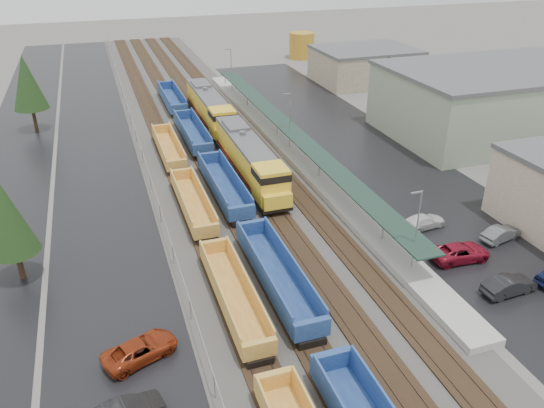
{
  "coord_description": "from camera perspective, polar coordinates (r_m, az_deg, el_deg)",
  "views": [
    {
      "loc": [
        -13.78,
        -11.94,
        26.25
      ],
      "look_at": [
        1.2,
        32.61,
        2.0
      ],
      "focal_mm": 35.0,
      "sensor_mm": 36.0,
      "label": 1
    }
  ],
  "objects": [
    {
      "name": "parked_car_east_b",
      "position": [
        50.3,
        19.57,
        -4.93
      ],
      "size": [
        2.85,
        5.59,
        1.51
      ],
      "primitive_type": "imported",
      "rotation": [
        0.0,
        0.0,
        1.51
      ],
      "color": "maroon",
      "rests_on": "ground"
    },
    {
      "name": "tree_west_near",
      "position": [
        47.37,
        -26.53,
        -1.37
      ],
      "size": [
        3.96,
        3.96,
        9.0
      ],
      "color": "#332316",
      "rests_on": "ground"
    },
    {
      "name": "parked_car_west_c",
      "position": [
        38.71,
        -13.99,
        -14.96
      ],
      "size": [
        4.17,
        5.75,
        1.45
      ],
      "primitive_type": "imported",
      "rotation": [
        0.0,
        0.0,
        1.95
      ],
      "color": "maroon",
      "rests_on": "ground"
    },
    {
      "name": "parked_car_east_a",
      "position": [
        47.36,
        24.13,
        -8.0
      ],
      "size": [
        1.91,
        4.75,
        1.54
      ],
      "primitive_type": "imported",
      "rotation": [
        0.0,
        0.0,
        1.63
      ],
      "color": "black",
      "rests_on": "ground"
    },
    {
      "name": "locomotive_lead",
      "position": [
        61.88,
        -2.37,
        4.8
      ],
      "size": [
        3.3,
        21.75,
        4.92
      ],
      "color": "black",
      "rests_on": "ground"
    },
    {
      "name": "well_string_blue",
      "position": [
        50.97,
        -2.78,
        -2.16
      ],
      "size": [
        2.78,
        105.9,
        2.47
      ],
      "color": "navy",
      "rests_on": "ground"
    },
    {
      "name": "locomotive_trail",
      "position": [
        81.1,
        -6.65,
        10.16
      ],
      "size": [
        3.3,
        21.75,
        4.92
      ],
      "color": "black",
      "rests_on": "ground"
    },
    {
      "name": "chainlink_fence",
      "position": [
        74.69,
        -14.35,
        7.17
      ],
      "size": [
        0.08,
        160.04,
        2.02
      ],
      "color": "gray",
      "rests_on": "ground"
    },
    {
      "name": "distant_hills",
      "position": [
        231.69,
        -4.08,
        20.73
      ],
      "size": [
        301.0,
        140.0,
        25.2
      ],
      "color": "#4A5C47",
      "rests_on": "ground"
    },
    {
      "name": "well_string_yellow",
      "position": [
        41.84,
        -4.16,
        -9.7
      ],
      "size": [
        2.5,
        80.13,
        2.21
      ],
      "color": "#BE7C34",
      "rests_on": "ground"
    },
    {
      "name": "parked_car_east_e",
      "position": [
        54.82,
        23.39,
        -2.95
      ],
      "size": [
        2.39,
        4.48,
        1.4
      ],
      "primitive_type": "imported",
      "rotation": [
        0.0,
        0.0,
        1.79
      ],
      "color": "#545859",
      "rests_on": "ground"
    },
    {
      "name": "ballast_strip",
      "position": [
        77.79,
        -7.34,
        7.38
      ],
      "size": [
        20.0,
        160.0,
        0.08
      ],
      "primitive_type": "cube",
      "color": "#302D2B",
      "rests_on": "ground"
    },
    {
      "name": "trackbed",
      "position": [
        77.75,
        -7.35,
        7.46
      ],
      "size": [
        14.6,
        160.0,
        0.22
      ],
      "color": "black",
      "rests_on": "ground"
    },
    {
      "name": "industrial_buildings",
      "position": [
        80.49,
        22.53,
        9.36
      ],
      "size": [
        32.52,
        75.3,
        9.5
      ],
      "color": "tan",
      "rests_on": "ground"
    },
    {
      "name": "station_platform",
      "position": [
        70.92,
        1.89,
        6.19
      ],
      "size": [
        3.0,
        80.0,
        8.0
      ],
      "color": "#9E9B93",
      "rests_on": "ground"
    },
    {
      "name": "parked_car_east_c",
      "position": [
        54.52,
        15.98,
        -1.82
      ],
      "size": [
        2.47,
        4.91,
        1.37
      ],
      "primitive_type": "imported",
      "rotation": [
        0.0,
        0.0,
        1.69
      ],
      "color": "silver",
      "rests_on": "ground"
    },
    {
      "name": "west_road",
      "position": [
        77.39,
        -25.79,
        4.68
      ],
      "size": [
        9.0,
        160.0,
        0.02
      ],
      "primitive_type": "cube",
      "color": "black",
      "rests_on": "ground"
    },
    {
      "name": "storage_tank",
      "position": [
        127.23,
        3.21,
        16.67
      ],
      "size": [
        5.74,
        5.74,
        5.74
      ],
      "primitive_type": "cylinder",
      "color": "#B28123",
      "rests_on": "ground"
    },
    {
      "name": "west_parking_lot",
      "position": [
        76.58,
        -18.42,
        5.82
      ],
      "size": [
        10.0,
        160.0,
        0.02
      ],
      "primitive_type": "cube",
      "color": "black",
      "rests_on": "ground"
    },
    {
      "name": "tree_west_far",
      "position": [
        84.64,
        -24.87,
        11.77
      ],
      "size": [
        4.84,
        4.84,
        11.0
      ],
      "color": "#332316",
      "rests_on": "ground"
    },
    {
      "name": "east_commuter_lot",
      "position": [
        74.83,
        8.77,
        6.44
      ],
      "size": [
        16.0,
        100.0,
        0.02
      ],
      "primitive_type": "cube",
      "color": "black",
      "rests_on": "ground"
    },
    {
      "name": "tree_east",
      "position": [
        83.83,
        12.24,
        13.05
      ],
      "size": [
        4.4,
        4.4,
        10.0
      ],
      "color": "#332316",
      "rests_on": "ground"
    }
  ]
}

